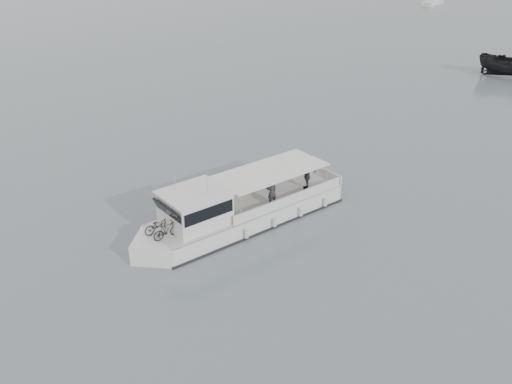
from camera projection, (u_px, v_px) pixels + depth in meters
ground at (311, 223)px, 30.72m from camera, size 1400.00×1400.00×0.00m
tour_boat at (232, 213)px, 29.95m from camera, size 12.83×3.82×5.34m
dark_motorboat at (510, 65)px, 56.77m from camera, size 5.00×6.37×2.33m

